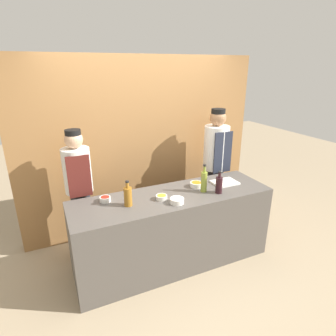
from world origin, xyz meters
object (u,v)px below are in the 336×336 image
at_px(chef_left, 80,191).
at_px(bottle_amber, 128,196).
at_px(sauce_bowl_red, 105,199).
at_px(bottle_wine, 219,184).
at_px(cutting_board, 225,182).
at_px(sauce_bowl_yellow, 162,197).
at_px(chef_right, 215,164).
at_px(sauce_bowl_purple, 177,200).
at_px(bottle_oil, 204,181).
at_px(sauce_bowl_orange, 196,184).

bearing_deg(chef_left, bottle_amber, -55.82).
height_order(sauce_bowl_red, bottle_wine, bottle_wine).
bearing_deg(bottle_wine, bottle_amber, 172.78).
bearing_deg(cutting_board, sauce_bowl_yellow, -174.43).
bearing_deg(chef_right, sauce_bowl_purple, -142.18).
bearing_deg(bottle_oil, sauce_bowl_orange, 94.54).
xyz_separation_m(sauce_bowl_yellow, bottle_oil, (0.52, -0.01, 0.10)).
distance_m(sauce_bowl_orange, bottle_oil, 0.18).
bearing_deg(bottle_wine, sauce_bowl_orange, 120.05).
xyz_separation_m(bottle_oil, chef_right, (0.57, 0.63, -0.08)).
bearing_deg(sauce_bowl_red, bottle_wine, -14.70).
bearing_deg(bottle_oil, bottle_amber, 178.41).
height_order(bottle_oil, chef_right, chef_right).
height_order(sauce_bowl_purple, bottle_amber, bottle_amber).
bearing_deg(sauce_bowl_orange, chef_left, 159.68).
height_order(sauce_bowl_orange, bottle_amber, bottle_amber).
height_order(sauce_bowl_yellow, sauce_bowl_orange, sauce_bowl_orange).
relative_size(cutting_board, bottle_oil, 0.91).
xyz_separation_m(sauce_bowl_yellow, bottle_wine, (0.66, -0.12, 0.08)).
relative_size(sauce_bowl_yellow, sauce_bowl_red, 1.07).
bearing_deg(sauce_bowl_orange, bottle_oil, -85.46).
height_order(sauce_bowl_yellow, cutting_board, sauce_bowl_yellow).
xyz_separation_m(sauce_bowl_purple, bottle_oil, (0.41, 0.14, 0.10)).
relative_size(sauce_bowl_purple, chef_right, 0.09).
distance_m(sauce_bowl_orange, sauce_bowl_purple, 0.49).
xyz_separation_m(sauce_bowl_orange, cutting_board, (0.38, -0.05, -0.02)).
distance_m(bottle_oil, chef_left, 1.45).
bearing_deg(chef_left, chef_right, -0.01).
bearing_deg(bottle_oil, sauce_bowl_purple, -161.48).
xyz_separation_m(bottle_wine, chef_left, (-1.44, 0.73, -0.11)).
bearing_deg(bottle_wine, sauce_bowl_red, 165.30).
distance_m(cutting_board, bottle_wine, 0.32).
xyz_separation_m(sauce_bowl_purple, bottle_wine, (0.55, 0.03, 0.07)).
height_order(sauce_bowl_yellow, bottle_amber, bottle_amber).
height_order(bottle_wine, chef_left, chef_left).
bearing_deg(chef_right, sauce_bowl_red, -166.19).
relative_size(chef_left, chef_right, 0.93).
height_order(bottle_amber, chef_right, chef_right).
relative_size(sauce_bowl_red, bottle_oil, 0.35).
bearing_deg(chef_right, cutting_board, -111.38).
relative_size(sauce_bowl_yellow, bottle_oil, 0.38).
bearing_deg(bottle_oil, sauce_bowl_yellow, 178.93).
height_order(sauce_bowl_orange, chef_right, chef_right).
distance_m(sauce_bowl_orange, sauce_bowl_red, 1.08).
bearing_deg(sauce_bowl_red, bottle_amber, -44.04).
xyz_separation_m(cutting_board, bottle_oil, (-0.37, -0.10, 0.12)).
height_order(sauce_bowl_red, bottle_oil, bottle_oil).
xyz_separation_m(cutting_board, chef_left, (-1.67, 0.53, -0.02)).
bearing_deg(sauce_bowl_orange, chef_right, 39.26).
relative_size(sauce_bowl_orange, sauce_bowl_red, 1.26).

